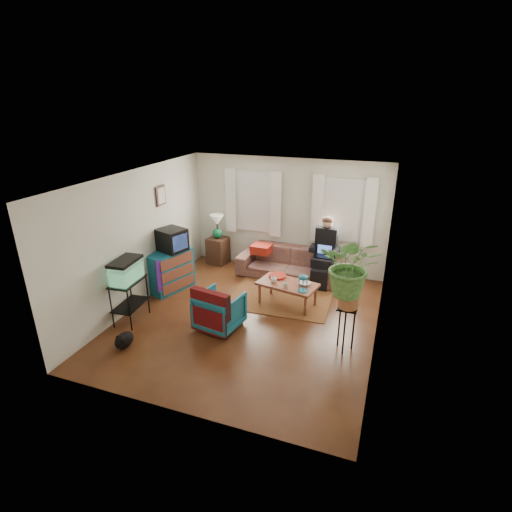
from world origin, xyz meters
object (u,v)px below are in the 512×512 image
at_px(dresser, 170,270).
at_px(coffee_table, 287,294).
at_px(side_table, 218,250).
at_px(aquarium_stand, 130,301).
at_px(sofa, 288,258).
at_px(plant_stand, 346,328).
at_px(armchair, 220,309).

xyz_separation_m(dresser, coffee_table, (2.51, 0.17, -0.20)).
relative_size(side_table, coffee_table, 0.57).
bearing_deg(aquarium_stand, coffee_table, 26.59).
bearing_deg(sofa, side_table, 175.26).
xyz_separation_m(coffee_table, plant_stand, (1.28, -1.13, 0.16)).
bearing_deg(plant_stand, side_table, 142.85).
bearing_deg(side_table, aquarium_stand, -96.64).
relative_size(dresser, coffee_table, 0.85).
height_order(sofa, plant_stand, sofa).
distance_m(dresser, armchair, 1.91).
height_order(sofa, coffee_table, sofa).
distance_m(dresser, coffee_table, 2.52).
relative_size(aquarium_stand, coffee_table, 0.70).
height_order(side_table, armchair, armchair).
bearing_deg(coffee_table, sofa, 116.27).
distance_m(side_table, aquarium_stand, 3.03).
xyz_separation_m(sofa, dresser, (-2.17, -1.45, -0.01)).
distance_m(dresser, plant_stand, 3.91).
bearing_deg(sofa, armchair, -101.39).
xyz_separation_m(side_table, aquarium_stand, (-0.35, -3.01, 0.07)).
relative_size(aquarium_stand, plant_stand, 1.01).
relative_size(sofa, plant_stand, 2.86).
xyz_separation_m(sofa, aquarium_stand, (-2.18, -2.82, -0.04)).
relative_size(sofa, coffee_table, 1.99).
xyz_separation_m(side_table, dresser, (-0.34, -1.64, 0.11)).
height_order(sofa, armchair, sofa).
relative_size(armchair, plant_stand, 0.93).
relative_size(side_table, dresser, 0.67).
height_order(dresser, coffee_table, dresser).
xyz_separation_m(armchair, plant_stand, (2.17, 0.06, 0.03)).
distance_m(side_table, coffee_table, 2.63).
distance_m(sofa, plant_stand, 2.91).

